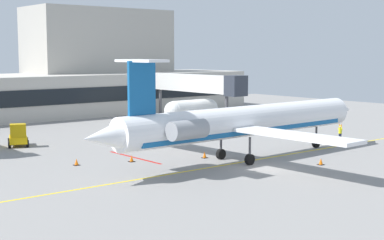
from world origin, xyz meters
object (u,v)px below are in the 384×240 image
Objects in this scene: baggage_tug at (237,121)px; pushback_tractor at (18,136)px; marshaller at (340,133)px; regional_jet at (242,122)px; fuel_tank at (192,109)px.

pushback_tractor reaches higher than baggage_tug.
marshaller is at bearing -33.41° from pushback_tractor.
marshaller is at bearing 4.94° from regional_jet.
baggage_tug is at bearing 47.23° from regional_jet.
marshaller is at bearing -83.92° from baggage_tug.
pushback_tractor is (-25.74, 4.04, 0.09)m from baggage_tug.
marshaller is (0.79, -23.36, -0.70)m from fuel_tank.
fuel_tank is (26.44, 5.40, 0.60)m from pushback_tractor.
fuel_tank is at bearing 59.05° from regional_jet.
fuel_tank is at bearing 85.79° from baggage_tug.
baggage_tug is 9.49m from fuel_tank.
baggage_tug is 13.99m from marshaller.
regional_jet is at bearing -58.95° from pushback_tractor.
regional_jet is 3.55× the size of fuel_tank.
fuel_tank reaches higher than baggage_tug.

